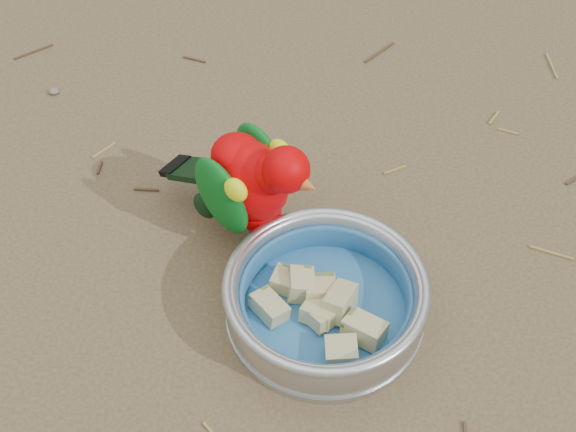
# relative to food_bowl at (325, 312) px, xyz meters

# --- Properties ---
(ground) EXTENTS (60.00, 60.00, 0.00)m
(ground) POSITION_rel_food_bowl_xyz_m (-0.11, 0.05, -0.01)
(ground) COLOR brown
(food_bowl) EXTENTS (0.22, 0.22, 0.02)m
(food_bowl) POSITION_rel_food_bowl_xyz_m (0.00, 0.00, 0.00)
(food_bowl) COLOR #B2B2BA
(food_bowl) RESTS_ON ground
(bowl_wall) EXTENTS (0.22, 0.22, 0.04)m
(bowl_wall) POSITION_rel_food_bowl_xyz_m (0.00, 0.00, 0.03)
(bowl_wall) COLOR #B2B2BA
(bowl_wall) RESTS_ON food_bowl
(fruit_wedges) EXTENTS (0.13, 0.13, 0.03)m
(fruit_wedges) POSITION_rel_food_bowl_xyz_m (0.00, -0.00, 0.02)
(fruit_wedges) COLOR tan
(fruit_wedges) RESTS_ON food_bowl
(lory_parrot) EXTENTS (0.22, 0.20, 0.16)m
(lory_parrot) POSITION_rel_food_bowl_xyz_m (-0.09, 0.11, 0.07)
(lory_parrot) COLOR #CE0002
(lory_parrot) RESTS_ON ground
(ground_debris) EXTENTS (0.90, 0.80, 0.01)m
(ground_debris) POSITION_rel_food_bowl_xyz_m (-0.16, 0.15, -0.01)
(ground_debris) COLOR olive
(ground_debris) RESTS_ON ground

